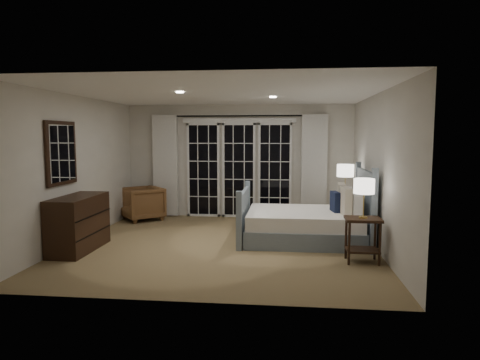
# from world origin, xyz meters

# --- Properties ---
(floor) EXTENTS (5.00, 5.00, 0.00)m
(floor) POSITION_xyz_m (0.00, 0.00, 0.00)
(floor) COLOR olive
(floor) RESTS_ON ground
(ceiling) EXTENTS (5.00, 5.00, 0.00)m
(ceiling) POSITION_xyz_m (0.00, 0.00, 2.50)
(ceiling) COLOR white
(ceiling) RESTS_ON wall_back
(wall_left) EXTENTS (0.02, 5.00, 2.50)m
(wall_left) POSITION_xyz_m (-2.50, 0.00, 1.25)
(wall_left) COLOR silver
(wall_left) RESTS_ON floor
(wall_right) EXTENTS (0.02, 5.00, 2.50)m
(wall_right) POSITION_xyz_m (2.50, 0.00, 1.25)
(wall_right) COLOR silver
(wall_right) RESTS_ON floor
(wall_back) EXTENTS (5.00, 0.02, 2.50)m
(wall_back) POSITION_xyz_m (0.00, 2.50, 1.25)
(wall_back) COLOR silver
(wall_back) RESTS_ON floor
(wall_front) EXTENTS (5.00, 0.02, 2.50)m
(wall_front) POSITION_xyz_m (0.00, -2.50, 1.25)
(wall_front) COLOR silver
(wall_front) RESTS_ON floor
(french_doors) EXTENTS (2.50, 0.04, 2.20)m
(french_doors) POSITION_xyz_m (0.00, 2.46, 1.09)
(french_doors) COLOR black
(french_doors) RESTS_ON wall_back
(curtain_rod) EXTENTS (3.50, 0.03, 0.03)m
(curtain_rod) POSITION_xyz_m (0.00, 2.40, 2.25)
(curtain_rod) COLOR black
(curtain_rod) RESTS_ON wall_back
(curtain_left) EXTENTS (0.55, 0.10, 2.25)m
(curtain_left) POSITION_xyz_m (-1.65, 2.38, 1.15)
(curtain_left) COLOR silver
(curtain_left) RESTS_ON curtain_rod
(curtain_right) EXTENTS (0.55, 0.10, 2.25)m
(curtain_right) POSITION_xyz_m (1.65, 2.38, 1.15)
(curtain_right) COLOR silver
(curtain_right) RESTS_ON curtain_rod
(downlight_a) EXTENTS (0.12, 0.12, 0.01)m
(downlight_a) POSITION_xyz_m (0.80, 0.60, 2.49)
(downlight_a) COLOR white
(downlight_a) RESTS_ON ceiling
(downlight_b) EXTENTS (0.12, 0.12, 0.01)m
(downlight_b) POSITION_xyz_m (-0.60, -0.40, 2.49)
(downlight_b) COLOR white
(downlight_b) RESTS_ON ceiling
(bed) EXTENTS (2.14, 1.53, 1.24)m
(bed) POSITION_xyz_m (1.42, 0.43, 0.32)
(bed) COLOR gray
(bed) RESTS_ON floor
(nightstand_left) EXTENTS (0.50, 0.40, 0.65)m
(nightstand_left) POSITION_xyz_m (2.15, -0.77, 0.43)
(nightstand_left) COLOR #311F10
(nightstand_left) RESTS_ON floor
(nightstand_right) EXTENTS (0.48, 0.39, 0.63)m
(nightstand_right) POSITION_xyz_m (2.20, 1.53, 0.41)
(nightstand_right) COLOR #311F10
(nightstand_right) RESTS_ON floor
(lamp_left) EXTENTS (0.29, 0.29, 0.57)m
(lamp_left) POSITION_xyz_m (2.15, -0.77, 1.10)
(lamp_left) COLOR #D4B155
(lamp_left) RESTS_ON nightstand_left
(lamp_right) EXTENTS (0.33, 0.33, 0.63)m
(lamp_right) POSITION_xyz_m (2.20, 1.53, 1.14)
(lamp_right) COLOR #D4B155
(lamp_right) RESTS_ON nightstand_right
(armchair) EXTENTS (1.10, 1.10, 0.72)m
(armchair) POSITION_xyz_m (-2.04, 1.90, 0.36)
(armchair) COLOR brown
(armchair) RESTS_ON floor
(dresser) EXTENTS (0.52, 1.23, 0.87)m
(dresser) POSITION_xyz_m (-2.23, -0.59, 0.44)
(dresser) COLOR #311F10
(dresser) RESTS_ON floor
(mirror) EXTENTS (0.05, 0.85, 1.00)m
(mirror) POSITION_xyz_m (-2.47, -0.59, 1.55)
(mirror) COLOR #311F10
(mirror) RESTS_ON wall_left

